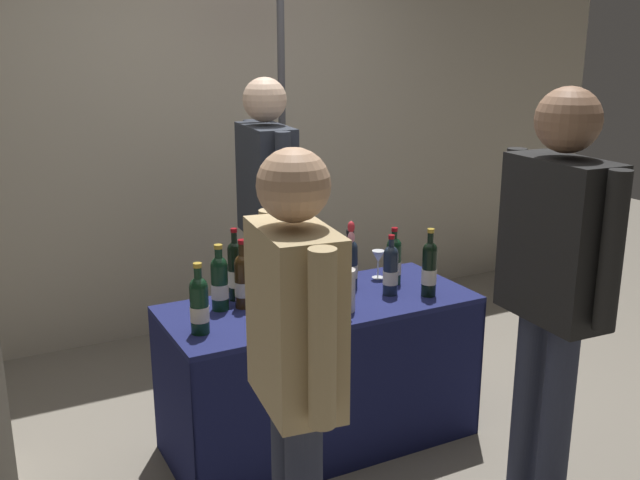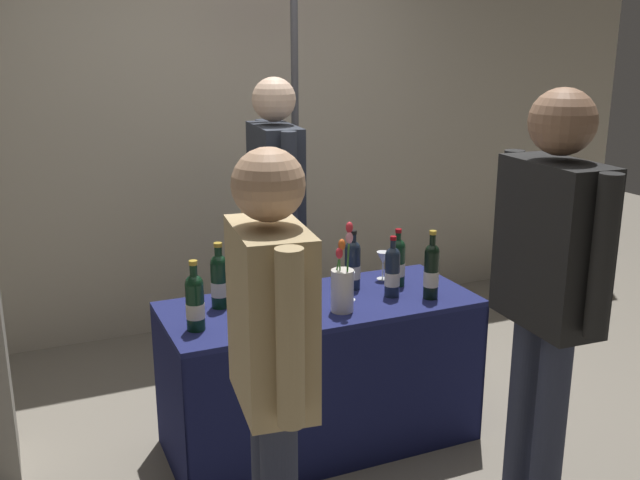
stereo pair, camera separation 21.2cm
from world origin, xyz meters
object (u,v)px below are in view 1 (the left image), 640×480
at_px(booth_signpost, 282,131).
at_px(taster_foreground_right, 554,270).
at_px(vendor_presenter, 267,202).
at_px(tasting_table, 320,348).
at_px(wine_glass_mid, 295,285).
at_px(featured_wine_bottle, 243,280).
at_px(wine_glass_near_taster, 348,280).
at_px(flower_vase, 344,285).
at_px(display_bottle_0, 199,304).
at_px(wine_glass_near_vendor, 378,258).

bearing_deg(booth_signpost, taster_foreground_right, -84.38).
relative_size(vendor_presenter, booth_signpost, 0.75).
bearing_deg(tasting_table, wine_glass_mid, 171.61).
bearing_deg(wine_glass_mid, featured_wine_bottle, 159.65).
relative_size(wine_glass_mid, vendor_presenter, 0.07).
distance_m(wine_glass_mid, wine_glass_near_taster, 0.26).
bearing_deg(wine_glass_mid, flower_vase, -45.53).
xyz_separation_m(tasting_table, wine_glass_near_taster, (0.13, -0.03, 0.33)).
xyz_separation_m(tasting_table, taster_foreground_right, (0.53, -0.91, 0.57)).
distance_m(display_bottle_0, wine_glass_mid, 0.51).
bearing_deg(flower_vase, wine_glass_near_taster, 53.91).
bearing_deg(display_bottle_0, booth_signpost, 52.35).
height_order(wine_glass_near_vendor, booth_signpost, booth_signpost).
relative_size(featured_wine_bottle, wine_glass_near_taster, 2.30).
height_order(featured_wine_bottle, wine_glass_near_taster, featured_wine_bottle).
bearing_deg(vendor_presenter, tasting_table, 0.68).
relative_size(tasting_table, wine_glass_near_vendor, 10.11).
xyz_separation_m(wine_glass_mid, flower_vase, (0.16, -0.17, 0.03)).
bearing_deg(tasting_table, booth_signpost, 73.64).
distance_m(tasting_table, taster_foreground_right, 1.20).
height_order(wine_glass_near_taster, flower_vase, flower_vase).
relative_size(taster_foreground_right, booth_signpost, 0.76).
distance_m(tasting_table, wine_glass_near_taster, 0.36).
distance_m(vendor_presenter, booth_signpost, 0.56).
relative_size(tasting_table, vendor_presenter, 0.85).
height_order(wine_glass_near_vendor, wine_glass_mid, wine_glass_near_vendor).
relative_size(display_bottle_0, vendor_presenter, 0.18).
xyz_separation_m(display_bottle_0, booth_signpost, (0.95, 1.23, 0.52)).
xyz_separation_m(vendor_presenter, taster_foreground_right, (0.47, -1.67, 0.02)).
relative_size(wine_glass_near_taster, vendor_presenter, 0.08).
distance_m(flower_vase, vendor_presenter, 0.93).
relative_size(display_bottle_0, wine_glass_mid, 2.38).
xyz_separation_m(wine_glass_near_taster, booth_signpost, (0.20, 1.16, 0.55)).
distance_m(featured_wine_bottle, display_bottle_0, 0.34).
relative_size(featured_wine_bottle, vendor_presenter, 0.19).
bearing_deg(wine_glass_near_vendor, wine_glass_mid, -164.03).
distance_m(tasting_table, vendor_presenter, 0.94).
relative_size(wine_glass_mid, taster_foreground_right, 0.07).
relative_size(wine_glass_near_taster, booth_signpost, 0.06).
xyz_separation_m(flower_vase, vendor_presenter, (0.02, 0.91, 0.20)).
height_order(featured_wine_bottle, taster_foreground_right, taster_foreground_right).
bearing_deg(wine_glass_near_taster, vendor_presenter, 94.77).
bearing_deg(tasting_table, wine_glass_near_vendor, 22.22).
xyz_separation_m(display_bottle_0, vendor_presenter, (0.68, 0.86, 0.19)).
height_order(wine_glass_near_vendor, flower_vase, flower_vase).
bearing_deg(vendor_presenter, taster_foreground_right, 21.18).
distance_m(wine_glass_near_vendor, taster_foreground_right, 1.11).
height_order(vendor_presenter, taster_foreground_right, taster_foreground_right).
relative_size(wine_glass_near_vendor, booth_signpost, 0.06).
distance_m(wine_glass_near_vendor, wine_glass_near_taster, 0.36).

